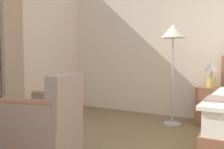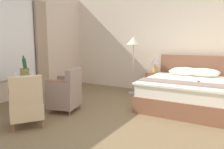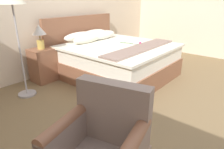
{
  "view_description": "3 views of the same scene",
  "coord_description": "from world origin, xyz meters",
  "px_view_note": "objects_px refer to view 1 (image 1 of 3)",
  "views": [
    {
      "loc": [
        0.22,
        -1.75,
        1.08
      ],
      "look_at": [
        -1.15,
        0.57,
        0.9
      ],
      "focal_mm": 40.0,
      "sensor_mm": 36.0,
      "label": 1
    },
    {
      "loc": [
        1.59,
        -3.42,
        1.48
      ],
      "look_at": [
        -0.83,
        0.74,
        0.75
      ],
      "focal_mm": 35.0,
      "sensor_mm": 36.0,
      "label": 2
    },
    {
      "loc": [
        -2.31,
        -0.79,
        1.48
      ],
      "look_at": [
        -0.65,
        0.59,
        0.65
      ],
      "focal_mm": 32.0,
      "sensor_mm": 36.0,
      "label": 3
    }
  ],
  "objects_px": {
    "nightstand": "(210,106)",
    "floor_lamp_brass": "(173,39)",
    "bedside_lamp": "(211,69)",
    "armchair_by_window": "(48,128)"
  },
  "relations": [
    {
      "from": "armchair_by_window",
      "to": "nightstand",
      "type": "bearing_deg",
      "value": 66.29
    },
    {
      "from": "nightstand",
      "to": "bedside_lamp",
      "type": "distance_m",
      "value": 0.59
    },
    {
      "from": "nightstand",
      "to": "bedside_lamp",
      "type": "xyz_separation_m",
      "value": [
        -0.0,
        -0.0,
        0.59
      ]
    },
    {
      "from": "floor_lamp_brass",
      "to": "armchair_by_window",
      "type": "height_order",
      "value": "floor_lamp_brass"
    },
    {
      "from": "nightstand",
      "to": "bedside_lamp",
      "type": "relative_size",
      "value": 1.44
    },
    {
      "from": "floor_lamp_brass",
      "to": "armchair_by_window",
      "type": "bearing_deg",
      "value": -104.43
    },
    {
      "from": "bedside_lamp",
      "to": "armchair_by_window",
      "type": "distance_m",
      "value": 2.76
    },
    {
      "from": "bedside_lamp",
      "to": "floor_lamp_brass",
      "type": "distance_m",
      "value": 0.78
    },
    {
      "from": "bedside_lamp",
      "to": "floor_lamp_brass",
      "type": "height_order",
      "value": "floor_lamp_brass"
    },
    {
      "from": "nightstand",
      "to": "floor_lamp_brass",
      "type": "xyz_separation_m",
      "value": [
        -0.53,
        -0.31,
        1.07
      ]
    }
  ]
}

